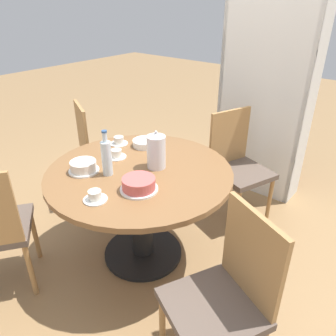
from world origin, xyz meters
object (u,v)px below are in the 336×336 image
cake_second (83,167)px  cup_a (119,141)px  chair_a (99,149)px  water_bottle (107,157)px  cup_c (95,196)px  chair_c (225,296)px  coffee_pot (156,151)px  bookshelf (263,99)px  chair_d (237,164)px  cake_main (139,184)px  cup_b (116,154)px

cake_second → cup_a: cake_second is taller
chair_a → cake_second: bearing=161.3°
water_bottle → cup_c: bearing=-55.1°
chair_c → water_bottle: size_ratio=3.08×
coffee_pot → water_bottle: water_bottle is taller
water_bottle → cup_c: (0.17, -0.25, -0.10)m
chair_c → bookshelf: bearing=136.9°
chair_c → chair_d: size_ratio=1.00×
cake_main → cup_c: size_ratio=1.66×
chair_c → cup_b: (-1.14, 0.38, 0.26)m
chair_a → cake_main: size_ratio=4.07×
chair_d → water_bottle: size_ratio=3.08×
bookshelf → cup_c: bookshelf is taller
chair_c → cup_a: chair_c is taller
chair_d → cake_main: chair_d is taller
coffee_pot → cup_c: coffee_pot is taller
chair_a → cake_main: (1.05, -0.54, 0.27)m
coffee_pot → chair_c: bearing=-28.8°
water_bottle → cup_c: size_ratio=2.19×
water_bottle → cake_second: 0.19m
water_bottle → cup_a: water_bottle is taller
chair_d → bookshelf: 0.70m
water_bottle → chair_a: bearing=145.0°
chair_d → bookshelf: bearing=28.8°
bookshelf → cake_second: bearing=75.8°
cup_a → cup_c: 0.79m
water_bottle → coffee_pot: bearing=57.4°
chair_c → water_bottle: water_bottle is taller
water_bottle → cup_a: bearing=128.7°
chair_c → cake_second: chair_c is taller
chair_c → bookshelf: bookshelf is taller
water_bottle → cup_b: water_bottle is taller
chair_a → cake_second: (0.60, -0.61, 0.27)m
coffee_pot → cake_second: bearing=-133.0°
water_bottle → bookshelf: bearing=80.2°
chair_d → chair_c: bearing=-133.9°
bookshelf → chair_d: bearing=99.1°
water_bottle → cake_second: water_bottle is taller
bookshelf → cake_second: bookshelf is taller
bookshelf → chair_c: bearing=111.4°
cake_main → cup_a: 0.71m
cake_main → cake_second: size_ratio=1.15×
cup_b → cup_c: bearing=-55.2°
cup_a → chair_c: bearing=-23.1°
cake_main → cup_b: 0.48m
chair_d → cake_main: bearing=-164.7°
chair_a → cup_c: (0.93, -0.78, 0.26)m
chair_d → cake_second: bearing=175.3°
cake_second → cup_c: bearing=-27.9°
chair_a → cup_b: size_ratio=6.76×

